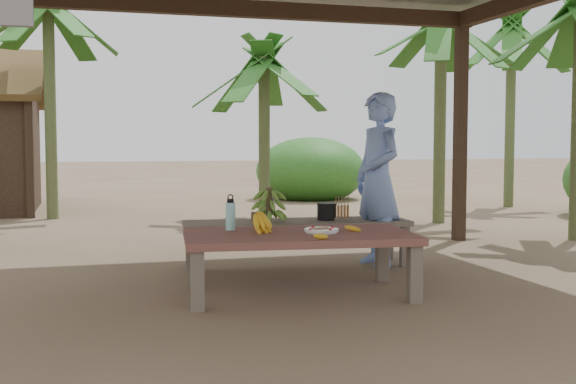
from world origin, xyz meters
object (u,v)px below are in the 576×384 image
object	(u,v)px
ripe_banana_bunch	(253,221)
plate	(321,230)
cooking_pot	(327,212)
woman	(378,179)
work_table	(299,241)
water_flask	(230,215)
bench	(297,226)

from	to	relation	value
ripe_banana_bunch	plate	size ratio (longest dim) A/B	1.06
cooking_pot	plate	bearing A→B (deg)	-110.69
woman	work_table	bearing A→B (deg)	-54.75
plate	water_flask	world-z (taller)	water_flask
work_table	plate	size ratio (longest dim) A/B	6.92
work_table	water_flask	distance (m)	0.61
work_table	woman	size ratio (longest dim) A/B	1.11
plate	woman	bearing A→B (deg)	50.23
cooking_pot	woman	world-z (taller)	woman
ripe_banana_bunch	plate	bearing A→B (deg)	-20.35
plate	woman	world-z (taller)	woman
work_table	plate	world-z (taller)	plate
work_table	ripe_banana_bunch	size ratio (longest dim) A/B	6.54
cooking_pot	bench	bearing A→B (deg)	174.86
bench	water_flask	xyz separation A→B (m)	(-0.85, -0.96, 0.23)
water_flask	work_table	bearing A→B (deg)	-33.29
plate	ripe_banana_bunch	bearing A→B (deg)	159.65
bench	cooking_pot	world-z (taller)	cooking_pot
plate	cooking_pot	xyz separation A→B (m)	(0.49, 1.30, 0.01)
work_table	ripe_banana_bunch	bearing A→B (deg)	163.95
work_table	bench	distance (m)	1.33
water_flask	cooking_pot	xyz separation A→B (m)	(1.15, 0.93, -0.09)
bench	ripe_banana_bunch	world-z (taller)	ripe_banana_bunch
plate	woman	size ratio (longest dim) A/B	0.16
water_flask	cooking_pot	distance (m)	1.48
water_flask	cooking_pot	world-z (taller)	water_flask
work_table	woman	world-z (taller)	woman
cooking_pot	ripe_banana_bunch	bearing A→B (deg)	-132.11
work_table	cooking_pot	world-z (taller)	cooking_pot
work_table	cooking_pot	distance (m)	1.42
work_table	ripe_banana_bunch	xyz separation A→B (m)	(-0.34, 0.14, 0.15)
plate	bench	bearing A→B (deg)	81.81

